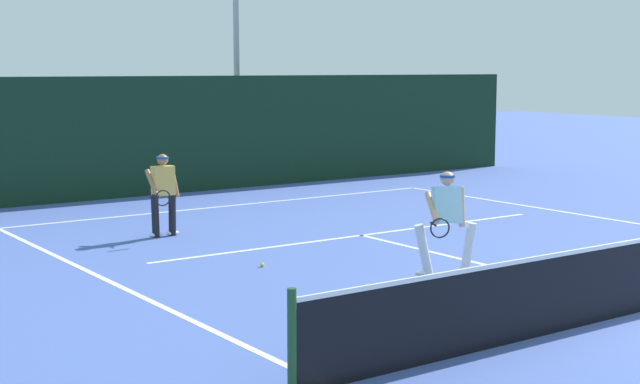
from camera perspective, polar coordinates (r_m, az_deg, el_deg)
The scene contains 8 objects.
court_line_baseline_far at distance 21.10m, azimuth -5.22°, elevation -0.81°, with size 10.63×0.10×0.01m, color white.
court_line_service at distance 17.27m, azimuth 2.58°, elevation -2.68°, with size 8.67×0.10×0.01m, color white.
court_line_centre at distance 14.94m, azimuth 10.07°, elevation -4.41°, with size 0.10×6.40×0.01m, color white.
player_near at distance 13.93m, azimuth 7.79°, elevation -1.65°, with size 1.10×0.85×1.58m.
player_far at distance 17.26m, azimuth -9.62°, elevation 0.02°, with size 0.76×0.85×1.53m.
tennis_ball at distance 14.58m, azimuth -3.59°, elevation -4.49°, with size 0.07×0.07×0.07m, color #D1E033.
back_fence_windscreen at distance 23.29m, azimuth -8.58°, elevation 3.51°, with size 22.04×0.12×2.90m, color black.
light_pole at distance 26.19m, azimuth -5.16°, elevation 9.77°, with size 0.55×0.44×6.54m.
Camera 1 is at (-10.44, -7.04, 3.09)m, focal length 52.00 mm.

